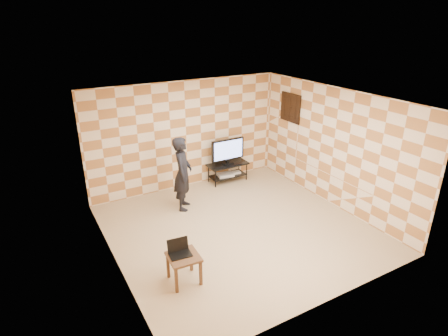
{
  "coord_description": "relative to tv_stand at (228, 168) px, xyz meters",
  "views": [
    {
      "loc": [
        -3.58,
        -5.69,
        4.14
      ],
      "look_at": [
        0.0,
        0.6,
        1.15
      ],
      "focal_mm": 30.0,
      "sensor_mm": 36.0,
      "label": 1
    }
  ],
  "objects": [
    {
      "name": "floor",
      "position": [
        -1.02,
        -2.19,
        -0.37
      ],
      "size": [
        5.0,
        5.0,
        0.0
      ],
      "primitive_type": "plane",
      "color": "tan",
      "rests_on": "ground"
    },
    {
      "name": "wall_back",
      "position": [
        -1.02,
        0.31,
        0.98
      ],
      "size": [
        5.0,
        0.02,
        2.7
      ],
      "primitive_type": "cube",
      "color": "beige",
      "rests_on": "ground"
    },
    {
      "name": "wall_front",
      "position": [
        -1.02,
        -4.69,
        0.98
      ],
      "size": [
        5.0,
        0.02,
        2.7
      ],
      "primitive_type": "cube",
      "color": "beige",
      "rests_on": "ground"
    },
    {
      "name": "wall_left",
      "position": [
        -3.52,
        -2.19,
        0.98
      ],
      "size": [
        0.02,
        5.0,
        2.7
      ],
      "primitive_type": "cube",
      "color": "beige",
      "rests_on": "ground"
    },
    {
      "name": "wall_right",
      "position": [
        1.48,
        -2.19,
        0.98
      ],
      "size": [
        0.02,
        5.0,
        2.7
      ],
      "primitive_type": "cube",
      "color": "beige",
      "rests_on": "ground"
    },
    {
      "name": "ceiling",
      "position": [
        -1.02,
        -2.19,
        2.33
      ],
      "size": [
        5.0,
        5.0,
        0.02
      ],
      "primitive_type": "cube",
      "color": "white",
      "rests_on": "wall_back"
    },
    {
      "name": "wall_art",
      "position": [
        1.45,
        -0.64,
        1.58
      ],
      "size": [
        0.04,
        0.72,
        0.72
      ],
      "color": "black",
      "rests_on": "wall_right"
    },
    {
      "name": "tv_stand",
      "position": [
        0.0,
        0.0,
        0.0
      ],
      "size": [
        1.07,
        0.48,
        0.5
      ],
      "color": "black",
      "rests_on": "floor"
    },
    {
      "name": "tv",
      "position": [
        0.0,
        -0.0,
        0.51
      ],
      "size": [
        0.92,
        0.18,
        0.67
      ],
      "color": "black",
      "rests_on": "tv_stand"
    },
    {
      "name": "dvd_player",
      "position": [
        -0.08,
        -0.02,
        -0.16
      ],
      "size": [
        0.45,
        0.36,
        0.07
      ],
      "primitive_type": "cube",
      "rotation": [
        0.0,
        0.0,
        -0.16
      ],
      "color": "#BDBDC0",
      "rests_on": "tv_stand"
    },
    {
      "name": "game_console",
      "position": [
        0.25,
        -0.01,
        -0.17
      ],
      "size": [
        0.25,
        0.2,
        0.05
      ],
      "primitive_type": "cube",
      "rotation": [
        0.0,
        0.0,
        -0.13
      ],
      "color": "silver",
      "rests_on": "tv_stand"
    },
    {
      "name": "side_table",
      "position": [
        -2.66,
        -3.15,
        0.04
      ],
      "size": [
        0.53,
        0.53,
        0.5
      ],
      "color": "#3B2717",
      "rests_on": "floor"
    },
    {
      "name": "laptop",
      "position": [
        -2.69,
        -3.05,
        0.19
      ],
      "size": [
        0.38,
        0.32,
        0.24
      ],
      "color": "black",
      "rests_on": "side_table"
    },
    {
      "name": "person",
      "position": [
        -1.62,
        -0.78,
        0.48
      ],
      "size": [
        0.67,
        0.74,
        1.7
      ],
      "primitive_type": "imported",
      "rotation": [
        0.0,
        0.0,
        1.04
      ],
      "color": "black",
      "rests_on": "floor"
    }
  ]
}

